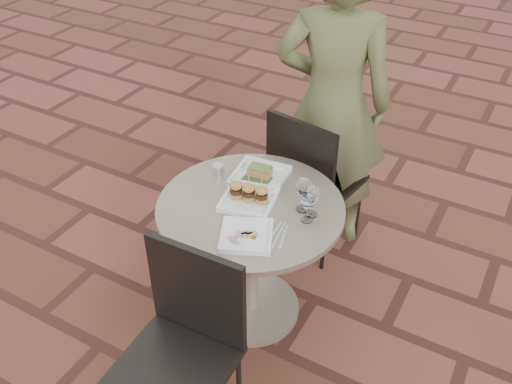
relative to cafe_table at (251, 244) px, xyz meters
The scene contains 13 objects.
ground 0.60m from the cafe_table, 41.53° to the left, with size 60.00×60.00×0.00m, color brown.
cafe_table is the anchor object (origin of this frame).
chair_far 0.62m from the cafe_table, 86.86° to the left, with size 0.51×0.51×0.93m.
chair_near 0.68m from the cafe_table, 83.59° to the right, with size 0.45×0.45×0.93m.
diner 0.93m from the cafe_table, 86.19° to the left, with size 0.65×0.43×1.79m, color brown.
plate_salmon 0.35m from the cafe_table, 107.64° to the left, with size 0.29×0.29×0.07m.
plate_sliders 0.28m from the cafe_table, 135.67° to the left, with size 0.29×0.29×0.16m.
plate_tuna 0.35m from the cafe_table, 64.87° to the right, with size 0.30×0.30×0.03m.
wine_glass_right 0.45m from the cafe_table, ahead, with size 0.07×0.07×0.15m.
wine_glass_mid 0.45m from the cafe_table, 22.48° to the left, with size 0.08×0.08×0.18m.
wine_glass_far 0.47m from the cafe_table, 15.45° to the left, with size 0.07×0.07×0.17m.
steel_ramekin 0.42m from the cafe_table, 151.10° to the left, with size 0.06×0.06×0.05m, color silver.
cutlery_set 0.35m from the cafe_table, 30.45° to the right, with size 0.09×0.20×0.00m, color silver, non-canonical shape.
Camera 1 is at (0.79, -2.08, 2.40)m, focal length 40.00 mm.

